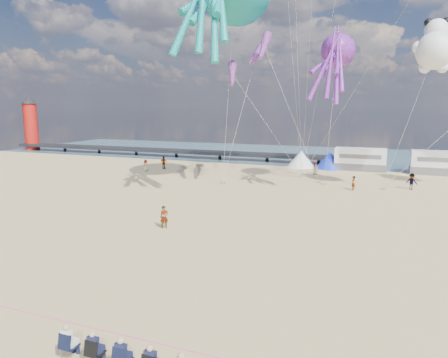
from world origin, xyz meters
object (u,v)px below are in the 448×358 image
kite_octopus_purple (338,51)px  sandbag_b (324,184)px  beachgoer_5 (353,183)px  sandbag_a (223,183)px  beachgoer_3 (164,163)px  tent_white (301,159)px  beachgoer_0 (315,169)px  motorhome_0 (360,159)px  standing_person (164,217)px  motorhome_1 (439,163)px  lighthouse (31,127)px  kite_panda (435,51)px  spectator_row (123,354)px  beachgoer_2 (412,182)px  windsock_mid (264,46)px  sandbag_d (319,182)px  sandbag_e (302,176)px  sandbag_c (382,189)px  tent_blue (330,160)px  beachgoer_6 (146,165)px  windsock_left (256,55)px  windsock_right (232,74)px

kite_octopus_purple → sandbag_b: bearing=158.2°
beachgoer_5 → sandbag_a: bearing=-63.8°
beachgoer_3 → beachgoer_5: (25.30, -5.46, -0.13)m
tent_white → kite_octopus_purple: bearing=-66.4°
tent_white → beachgoer_0: size_ratio=2.64×
motorhome_0 → sandbag_a: 20.99m
standing_person → motorhome_1: bearing=18.8°
lighthouse → sandbag_b: size_ratio=18.00×
beachgoer_5 → kite_panda: bearing=103.7°
motorhome_0 → spectator_row: 47.12m
beachgoer_0 → beachgoer_2: size_ratio=0.87×
lighthouse → windsock_mid: windsock_mid is taller
sandbag_b → kite_panda: 16.70m
sandbag_d → sandbag_e: size_ratio=1.00×
sandbag_e → kite_panda: size_ratio=0.09×
sandbag_c → beachgoer_3: bearing=171.5°
tent_white → tent_blue: 4.00m
motorhome_0 → windsock_mid: size_ratio=0.96×
sandbag_d → spectator_row: bearing=-92.6°
lighthouse → beachgoer_6: bearing=-22.9°
beachgoer_6 → sandbag_a: 13.71m
sandbag_b → beachgoer_6: bearing=176.8°
beachgoer_0 → windsock_mid: 18.33m
lighthouse → beachgoer_3: 38.82m
windsock_left → sandbag_c: bearing=-4.2°
sandbag_c → sandbag_e: (-9.18, 4.66, 0.00)m
beachgoer_5 → sandbag_d: 4.79m
spectator_row → sandbag_b: 34.70m
windsock_mid → windsock_right: (-3.19, -0.24, -2.59)m
beachgoer_0 → beachgoer_6: beachgoer_6 is taller
beachgoer_0 → beachgoer_6: (-21.74, -5.09, 0.01)m
motorhome_0 → sandbag_a: size_ratio=13.20×
motorhome_1 → tent_blue: 13.50m
tent_blue → sandbag_e: tent_blue is taller
sandbag_d → kite_panda: kite_panda is taller
motorhome_0 → motorhome_1: (9.50, 0.00, 0.00)m
motorhome_0 → sandbag_d: bearing=-109.6°
kite_panda → windsock_right: bearing=-150.6°
tent_blue → sandbag_e: size_ratio=8.00×
tent_white → sandbag_a: size_ratio=8.00×
sandbag_d → kite_panda: bearing=-18.4°
tent_blue → sandbag_c: size_ratio=8.00×
beachgoer_3 → kite_octopus_purple: bearing=166.3°
standing_person → motorhome_0: bearing=32.1°
tent_white → sandbag_d: (4.00, -11.20, -1.09)m
windsock_left → kite_panda: bearing=-10.8°
tent_blue → beachgoer_3: size_ratio=2.26×
sandbag_d → beachgoer_0: bearing=101.9°
windsock_mid → standing_person: bearing=-111.0°
sandbag_a → sandbag_b: 11.29m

